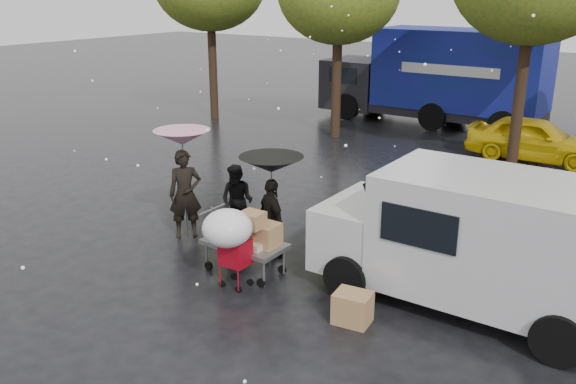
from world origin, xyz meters
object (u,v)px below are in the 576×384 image
Objects in this scene: shopping_cart at (229,232)px; white_van at (479,239)px; person_pink at (185,194)px; blue_truck at (438,77)px; person_black at (272,219)px; vendor_cart at (248,236)px; yellow_taxi at (535,139)px.

white_van is (3.59, 1.83, 0.10)m from shopping_cart.
person_pink reaches higher than shopping_cart.
blue_truck reaches higher than person_pink.
person_black is 13.39m from blue_truck.
vendor_cart is 11.03m from yellow_taxi.
yellow_taxi is (4.46, 10.12, -0.26)m from person_pink.
yellow_taxi is at bearing 98.30° from white_van.
person_pink is 2.24m from vendor_cart.
blue_truck reaches higher than yellow_taxi.
person_black is 0.19× the size of blue_truck.
blue_truck is (-2.02, 14.03, 1.03)m from vendor_cart.
shopping_cart is (0.14, -0.68, 0.34)m from vendor_cart.
white_van reaches higher than yellow_taxi.
vendor_cart is 1.04× the size of shopping_cart.
white_van is 0.59× the size of blue_truck.
yellow_taxi is (2.39, 9.96, -0.13)m from person_black.
shopping_cart is at bearing 127.01° from person_black.
blue_truck reaches higher than white_van.
shopping_cart is 4.03m from white_van.
yellow_taxi is (2.18, 11.47, -0.41)m from shopping_cart.
person_black is at bearing -42.80° from person_pink.
white_van reaches higher than person_black.
person_black is 0.82m from vendor_cart.
vendor_cart is at bearing -64.40° from person_pink.
blue_truck is at bearing 114.05° from white_van.
person_black reaches higher than vendor_cart.
yellow_taxi is at bearing -74.42° from person_black.
shopping_cart is at bearing -153.01° from white_van.
person_pink is at bearing 149.40° from shopping_cart.
white_van is (3.80, 0.32, 0.38)m from person_black.
blue_truck is at bearing 98.36° from shopping_cart.
person_black is 0.32× the size of white_van.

